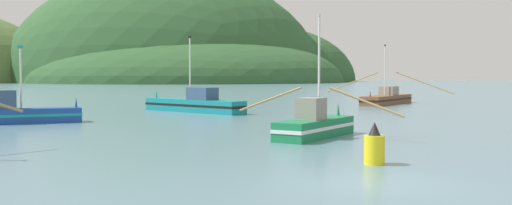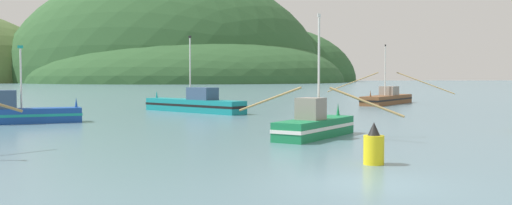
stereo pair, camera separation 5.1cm
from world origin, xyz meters
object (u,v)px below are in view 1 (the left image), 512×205
(fishing_boat_brown, at_px, (387,98))
(fishing_boat_teal, at_px, (194,104))
(fishing_boat_blue, at_px, (18,113))
(fishing_boat_green, at_px, (315,125))
(channel_buoy, at_px, (374,147))

(fishing_boat_brown, bearing_deg, fishing_boat_teal, -23.09)
(fishing_boat_blue, xyz_separation_m, fishing_boat_brown, (35.08, 20.19, -0.10))
(fishing_boat_brown, bearing_deg, fishing_boat_blue, -17.81)
(fishing_boat_green, bearing_deg, fishing_boat_blue, 97.72)
(fishing_boat_teal, bearing_deg, fishing_boat_green, 154.62)
(fishing_boat_teal, height_order, fishing_boat_green, fishing_boat_teal)
(fishing_boat_teal, relative_size, channel_buoy, 6.41)
(fishing_boat_green, bearing_deg, fishing_boat_brown, 12.76)
(fishing_boat_blue, height_order, fishing_boat_brown, fishing_boat_brown)
(fishing_boat_blue, bearing_deg, channel_buoy, -63.11)
(fishing_boat_green, bearing_deg, channel_buoy, -140.39)
(channel_buoy, bearing_deg, fishing_boat_blue, 129.81)
(fishing_boat_brown, xyz_separation_m, channel_buoy, (-17.64, -41.11, 0.01))
(fishing_boat_green, height_order, fishing_boat_brown, fishing_boat_brown)
(fishing_boat_teal, height_order, channel_buoy, fishing_boat_teal)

